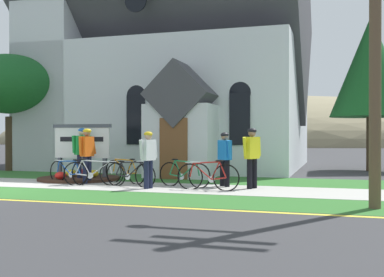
{
  "coord_description": "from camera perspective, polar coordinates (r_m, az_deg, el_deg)",
  "views": [
    {
      "loc": [
        9.35,
        -10.85,
        1.49
      ],
      "look_at": [
        4.94,
        3.51,
        1.4
      ],
      "focal_mm": 44.4,
      "sensor_mm": 36.0,
      "label": 1
    }
  ],
  "objects": [
    {
      "name": "ground",
      "position": [
        17.61,
        -15.13,
        -4.53
      ],
      "size": [
        140.0,
        140.0,
        0.0
      ],
      "primitive_type": "plane",
      "color": "#333335"
    },
    {
      "name": "sidewalk_slab",
      "position": [
        14.86,
        -13.27,
        -5.41
      ],
      "size": [
        32.0,
        2.42,
        0.01
      ],
      "primitive_type": "cube",
      "color": "#A8A59E",
      "rests_on": "ground"
    },
    {
      "name": "grass_verge",
      "position": [
        12.95,
        -18.42,
        -6.28
      ],
      "size": [
        32.0,
        2.16,
        0.01
      ],
      "primitive_type": "cube",
      "color": "#2D6628",
      "rests_on": "ground"
    },
    {
      "name": "church_lawn",
      "position": [
        17.23,
        -8.72,
        -4.62
      ],
      "size": [
        24.0,
        2.97,
        0.01
      ],
      "primitive_type": "cube",
      "color": "#2D6628",
      "rests_on": "ground"
    },
    {
      "name": "curb_paint_stripe",
      "position": [
        11.97,
        -21.87,
        -6.83
      ],
      "size": [
        28.0,
        0.16,
        0.01
      ],
      "primitive_type": "cube",
      "color": "yellow",
      "rests_on": "ground"
    },
    {
      "name": "church_building",
      "position": [
        23.48,
        -2.46,
        9.3
      ],
      "size": [
        12.18,
        12.29,
        13.85
      ],
      "color": "silver",
      "rests_on": "ground"
    },
    {
      "name": "church_sign",
      "position": [
        16.55,
        -13.07,
        -0.52
      ],
      "size": [
        2.12,
        0.24,
        1.88
      ],
      "color": "#474C56",
      "rests_on": "ground"
    },
    {
      "name": "flower_bed",
      "position": [
        16.43,
        -13.45,
        -4.62
      ],
      "size": [
        2.7,
        2.7,
        0.34
      ],
      "color": "#382319",
      "rests_on": "ground"
    },
    {
      "name": "bicycle_white",
      "position": [
        15.19,
        -14.61,
        -3.9
      ],
      "size": [
        1.7,
        0.61,
        0.79
      ],
      "color": "black",
      "rests_on": "ground"
    },
    {
      "name": "bicycle_red",
      "position": [
        13.83,
        -0.97,
        -4.28
      ],
      "size": [
        1.7,
        0.48,
        0.84
      ],
      "color": "black",
      "rests_on": "ground"
    },
    {
      "name": "bicycle_green",
      "position": [
        13.97,
        -7.43,
        -4.27
      ],
      "size": [
        1.73,
        0.42,
        0.78
      ],
      "color": "black",
      "rests_on": "ground"
    },
    {
      "name": "bicycle_silver",
      "position": [
        12.99,
        1.95,
        -4.55
      ],
      "size": [
        1.77,
        0.08,
        0.86
      ],
      "color": "black",
      "rests_on": "ground"
    },
    {
      "name": "bicycle_black",
      "position": [
        14.98,
        -8.06,
        -3.91
      ],
      "size": [
        1.67,
        0.7,
        0.81
      ],
      "color": "black",
      "rests_on": "ground"
    },
    {
      "name": "bicycle_yellow",
      "position": [
        14.52,
        -11.75,
        -4.07
      ],
      "size": [
        1.71,
        0.64,
        0.83
      ],
      "color": "black",
      "rests_on": "ground"
    },
    {
      "name": "cyclist_in_white_jersey",
      "position": [
        16.11,
        -13.07,
        -1.3
      ],
      "size": [
        0.43,
        0.61,
        1.75
      ],
      "color": "#191E38",
      "rests_on": "ground"
    },
    {
      "name": "cyclist_in_blue_jersey",
      "position": [
        13.37,
        -5.27,
        -2.05
      ],
      "size": [
        0.3,
        0.69,
        1.61
      ],
      "color": "#191E38",
      "rests_on": "ground"
    },
    {
      "name": "cyclist_in_green_jersey",
      "position": [
        13.41,
        7.22,
        -1.75
      ],
      "size": [
        0.41,
        0.71,
        1.71
      ],
      "color": "black",
      "rests_on": "ground"
    },
    {
      "name": "cyclist_in_red_jersey",
      "position": [
        15.11,
        -12.49,
        -1.5
      ],
      "size": [
        0.29,
        0.75,
        1.71
      ],
      "color": "#191E38",
      "rests_on": "ground"
    },
    {
      "name": "cyclist_in_orange_jersey",
      "position": [
        13.89,
        3.95,
        -2.03
      ],
      "size": [
        0.46,
        0.57,
        1.59
      ],
      "color": "black",
      "rests_on": "ground"
    },
    {
      "name": "roadside_conifer",
      "position": [
        21.6,
        20.65,
        8.04
      ],
      "size": [
        3.36,
        3.36,
        6.53
      ],
      "color": "#3D2D1E",
      "rests_on": "ground"
    },
    {
      "name": "yard_deciduous_tree",
      "position": [
        21.74,
        -21.02,
        6.05
      ],
      "size": [
        4.03,
        4.03,
        4.94
      ],
      "color": "#3D2D1E",
      "rests_on": "ground"
    },
    {
      "name": "distant_hill",
      "position": [
        85.75,
        5.72,
        -0.66
      ],
      "size": [
        96.73,
        51.7,
        16.87
      ],
      "primitive_type": "ellipsoid",
      "color": "#847A5B",
      "rests_on": "ground"
    }
  ]
}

